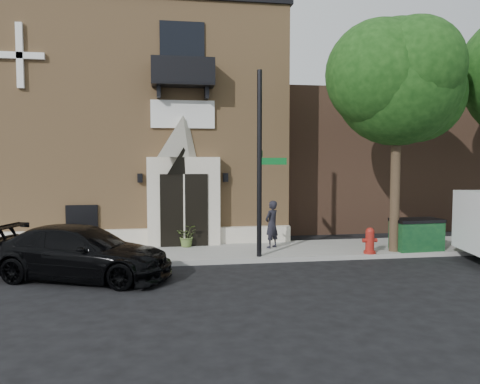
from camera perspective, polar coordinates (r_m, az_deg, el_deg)
The scene contains 11 objects.
ground at distance 14.71m, azimuth -2.44°, elevation -8.84°, with size 120.00×120.00×0.00m, color black.
sidewalk at distance 16.29m, azimuth 0.46°, elevation -7.31°, with size 42.00×3.00×0.15m, color gray.
church at distance 22.28m, azimuth -12.62°, elevation 7.42°, with size 12.20×11.01×9.30m.
neighbour_building at distance 26.96m, azimuth 21.36°, elevation 3.58°, with size 18.00×8.00×6.40m, color brown.
street_tree_left at distance 16.70m, azimuth 18.89°, elevation 12.74°, with size 4.97×4.38×7.77m.
black_sedan at distance 13.57m, azimuth -18.81°, elevation -7.00°, with size 2.04×5.02×1.46m, color black.
street_sign at distance 14.90m, azimuth 2.46°, elevation 3.47°, with size 0.91×1.11×5.92m.
fire_hydrant at distance 16.14m, azimuth 15.54°, elevation -5.75°, with size 0.49×0.40×0.87m.
dumpster at distance 17.26m, azimuth 20.71°, elevation -4.82°, with size 1.70×1.03×1.08m.
planter at distance 16.84m, azimuth -6.44°, elevation -5.30°, with size 0.73×0.63×0.81m, color #5A7235.
pedestrian_near at distance 16.54m, azimuth 3.88°, elevation -3.94°, with size 0.61×0.40×1.67m, color black.
Camera 1 is at (-1.66, -14.25, 3.27)m, focal length 35.00 mm.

